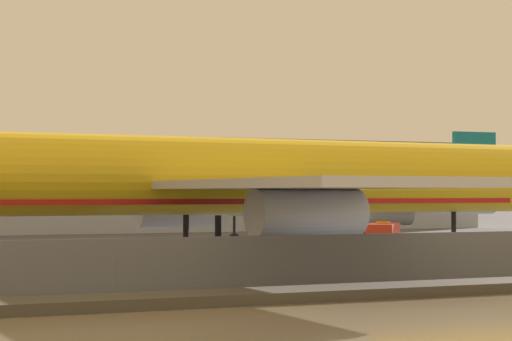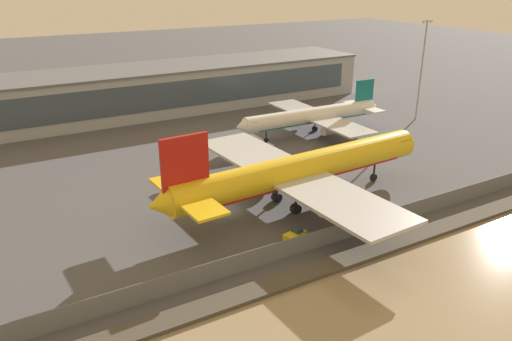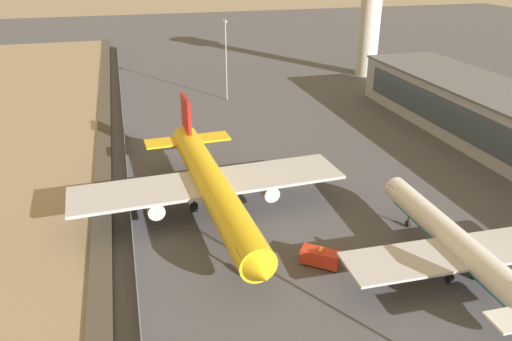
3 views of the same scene
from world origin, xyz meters
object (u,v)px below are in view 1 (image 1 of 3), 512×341
cargo_jet_yellow (237,179)px  ops_van (383,237)px  passenger_jet_white_teal (352,198)px  baggage_tug (177,271)px

cargo_jet_yellow → ops_van: (16.98, 11.45, -4.28)m
cargo_jet_yellow → passenger_jet_white_teal: 36.51m
baggage_tug → cargo_jet_yellow: bearing=53.5°
passenger_jet_white_teal → ops_van: size_ratio=6.96×
passenger_jet_white_teal → baggage_tug: (-30.37, -37.72, -3.39)m
cargo_jet_yellow → baggage_tug: (-7.11, -9.61, -4.75)m
ops_van → cargo_jet_yellow: bearing=-146.0°
passenger_jet_white_teal → baggage_tug: bearing=-128.8°
cargo_jet_yellow → passenger_jet_white_teal: bearing=50.4°
cargo_jet_yellow → baggage_tug: size_ratio=14.54×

